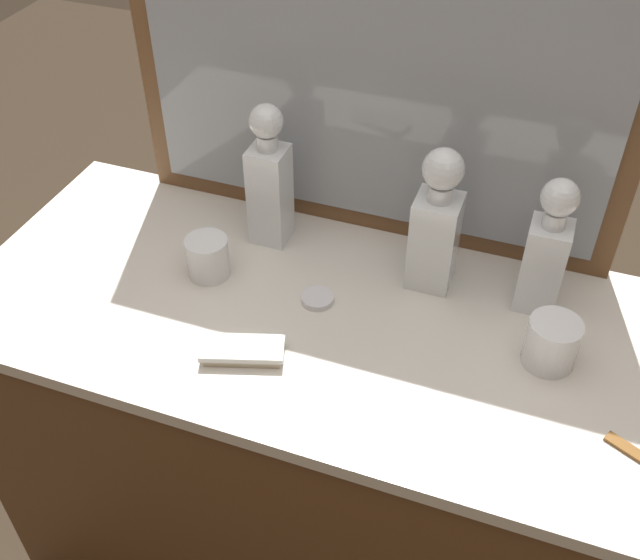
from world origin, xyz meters
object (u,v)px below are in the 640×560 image
at_px(crystal_decanter_rear, 270,188).
at_px(crystal_decanter_right, 545,258).
at_px(crystal_tumbler_center, 208,259).
at_px(silver_brush_left, 243,351).
at_px(crystal_decanter_center, 435,232).
at_px(porcelain_dish, 317,299).
at_px(crystal_tumbler_right, 551,344).

bearing_deg(crystal_decanter_rear, crystal_decanter_right, -2.11).
height_order(crystal_tumbler_center, silver_brush_left, crystal_tumbler_center).
height_order(crystal_decanter_rear, crystal_decanter_right, crystal_decanter_rear).
bearing_deg(crystal_tumbler_center, silver_brush_left, -49.62).
xyz_separation_m(crystal_decanter_center, porcelain_dish, (-0.18, -0.13, -0.11)).
relative_size(crystal_decanter_center, crystal_tumbler_center, 3.52).
bearing_deg(silver_brush_left, crystal_tumbler_center, 130.38).
height_order(crystal_tumbler_center, porcelain_dish, crystal_tumbler_center).
height_order(silver_brush_left, porcelain_dish, silver_brush_left).
height_order(crystal_tumbler_right, porcelain_dish, crystal_tumbler_right).
bearing_deg(crystal_decanter_rear, crystal_decanter_center, -3.82).
height_order(crystal_tumbler_right, crystal_tumbler_center, crystal_tumbler_right).
height_order(crystal_decanter_right, crystal_tumbler_right, crystal_decanter_right).
bearing_deg(crystal_decanter_center, crystal_decanter_rear, 176.18).
distance_m(crystal_decanter_rear, silver_brush_left, 0.36).
bearing_deg(porcelain_dish, crystal_decanter_right, 19.29).
bearing_deg(silver_brush_left, crystal_decanter_right, 34.22).
relative_size(crystal_decanter_right, porcelain_dish, 4.46).
bearing_deg(crystal_tumbler_center, crystal_decanter_right, 12.07).
distance_m(crystal_tumbler_right, crystal_tumbler_center, 0.65).
relative_size(crystal_decanter_rear, crystal_tumbler_center, 3.65).
xyz_separation_m(crystal_decanter_center, crystal_tumbler_right, (0.24, -0.14, -0.08)).
xyz_separation_m(crystal_decanter_rear, porcelain_dish, (0.16, -0.15, -0.12)).
bearing_deg(silver_brush_left, crystal_decanter_rear, 104.16).
bearing_deg(crystal_tumbler_right, porcelain_dish, 179.00).
bearing_deg(crystal_tumbler_right, crystal_tumbler_center, 179.02).
distance_m(crystal_tumbler_right, porcelain_dish, 0.42).
bearing_deg(crystal_tumbler_right, silver_brush_left, -161.28).
height_order(crystal_decanter_rear, crystal_tumbler_right, crystal_decanter_rear).
bearing_deg(silver_brush_left, crystal_decanter_center, 50.15).
xyz_separation_m(crystal_decanter_right, silver_brush_left, (-0.45, -0.31, -0.10)).
relative_size(crystal_decanter_right, crystal_tumbler_right, 3.03).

